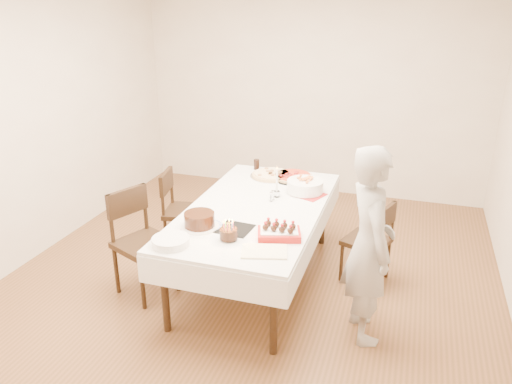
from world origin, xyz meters
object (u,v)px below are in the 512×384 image
(chair_left_savory, at_px, (186,211))
(strawberry_box, at_px, (279,233))
(pasta_bowl, at_px, (305,186))
(chair_left_dessert, at_px, (145,244))
(cola_glass, at_px, (257,164))
(layer_cake, at_px, (199,220))
(dining_table, at_px, (256,244))
(pizza_pepperoni, at_px, (293,176))
(birthday_cake, at_px, (228,230))
(taper_candle, at_px, (277,182))
(chair_right_savory, at_px, (366,241))
(person, at_px, (369,245))
(pizza_white, at_px, (272,175))

(chair_left_savory, xyz_separation_m, strawberry_box, (1.23, -0.88, 0.36))
(pasta_bowl, bearing_deg, chair_left_dessert, -141.52)
(cola_glass, height_order, layer_cake, layer_cake)
(dining_table, relative_size, chair_left_savory, 2.46)
(pizza_pepperoni, height_order, birthday_cake, birthday_cake)
(chair_left_savory, xyz_separation_m, taper_candle, (0.98, -0.07, 0.46))
(chair_right_savory, height_order, pizza_pepperoni, same)
(dining_table, distance_m, person, 1.21)
(dining_table, bearing_deg, layer_cake, -119.77)
(strawberry_box, bearing_deg, cola_glass, 113.99)
(chair_left_savory, xyz_separation_m, chair_left_dessert, (0.01, -0.84, 0.04))
(dining_table, bearing_deg, chair_right_savory, 19.23)
(person, distance_m, layer_cake, 1.35)
(person, xyz_separation_m, pizza_white, (-1.13, 1.28, 0.00))
(person, relative_size, strawberry_box, 4.69)
(taper_candle, relative_size, cola_glass, 2.71)
(pasta_bowl, relative_size, birthday_cake, 2.41)
(chair_right_savory, bearing_deg, strawberry_box, -105.58)
(chair_left_dessert, distance_m, cola_glass, 1.60)
(dining_table, relative_size, taper_candle, 7.17)
(chair_left_dessert, height_order, person, person)
(pizza_white, xyz_separation_m, strawberry_box, (0.44, -1.32, 0.02))
(pasta_bowl, height_order, birthday_cake, birthday_cake)
(person, xyz_separation_m, birthday_cake, (-1.04, -0.19, 0.06))
(cola_glass, relative_size, layer_cake, 0.35)
(person, distance_m, taper_candle, 1.21)
(chair_left_dessert, bearing_deg, pasta_bowl, -118.33)
(pizza_pepperoni, relative_size, birthday_cake, 3.04)
(chair_left_dessert, height_order, pasta_bowl, chair_left_dessert)
(person, bearing_deg, cola_glass, 19.67)
(chair_left_savory, relative_size, taper_candle, 2.92)
(pizza_pepperoni, height_order, strawberry_box, strawberry_box)
(pizza_pepperoni, bearing_deg, taper_candle, -92.25)
(birthday_cake, bearing_deg, cola_glass, 100.57)
(taper_candle, height_order, cola_glass, taper_candle)
(dining_table, xyz_separation_m, person, (1.04, -0.48, 0.40))
(chair_right_savory, xyz_separation_m, layer_cake, (-1.27, -0.87, 0.42))
(chair_left_dessert, relative_size, pizza_pepperoni, 2.18)
(birthday_cake, bearing_deg, strawberry_box, 23.31)
(chair_right_savory, height_order, pizza_white, same)
(chair_right_savory, relative_size, pasta_bowl, 2.30)
(pizza_pepperoni, bearing_deg, cola_glass, 159.70)
(dining_table, height_order, strawberry_box, strawberry_box)
(pasta_bowl, height_order, cola_glass, pasta_bowl)
(birthday_cake, bearing_deg, pasta_bowl, 73.60)
(chair_left_dessert, height_order, cola_glass, chair_left_dessert)
(chair_right_savory, distance_m, birthday_cake, 1.46)
(chair_left_dessert, height_order, taper_candle, taper_candle)
(chair_left_savory, relative_size, strawberry_box, 2.65)
(dining_table, relative_size, layer_cake, 6.83)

